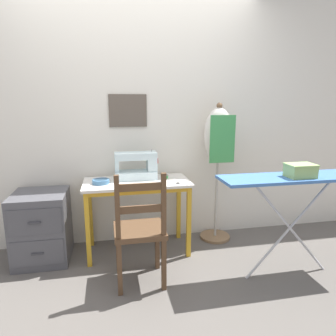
{
  "coord_description": "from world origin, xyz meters",
  "views": [
    {
      "loc": [
        -0.25,
        -2.51,
        1.44
      ],
      "look_at": [
        0.3,
        0.22,
        0.84
      ],
      "focal_mm": 32.0,
      "sensor_mm": 36.0,
      "label": 1
    }
  ],
  "objects_px": {
    "fabric_bowl": "(101,181)",
    "ironing_board": "(294,182)",
    "scissors": "(180,183)",
    "wooden_chair": "(140,231)",
    "thread_spool_near_machine": "(163,179)",
    "sewing_machine": "(138,166)",
    "dress_form": "(218,144)",
    "filing_cabinet": "(42,227)",
    "storage_box": "(300,170)",
    "thread_spool_mid_table": "(166,177)"
  },
  "relations": [
    {
      "from": "fabric_bowl",
      "to": "ironing_board",
      "type": "relative_size",
      "value": 0.13
    },
    {
      "from": "scissors",
      "to": "ironing_board",
      "type": "height_order",
      "value": "ironing_board"
    },
    {
      "from": "wooden_chair",
      "to": "thread_spool_near_machine",
      "type": "bearing_deg",
      "value": 60.81
    },
    {
      "from": "sewing_machine",
      "to": "dress_form",
      "type": "bearing_deg",
      "value": 2.42
    },
    {
      "from": "filing_cabinet",
      "to": "scissors",
      "type": "bearing_deg",
      "value": -8.21
    },
    {
      "from": "sewing_machine",
      "to": "filing_cabinet",
      "type": "height_order",
      "value": "sewing_machine"
    },
    {
      "from": "ironing_board",
      "to": "storage_box",
      "type": "distance_m",
      "value": 0.11
    },
    {
      "from": "dress_form",
      "to": "fabric_bowl",
      "type": "bearing_deg",
      "value": -172.91
    },
    {
      "from": "ironing_board",
      "to": "storage_box",
      "type": "height_order",
      "value": "storage_box"
    },
    {
      "from": "thread_spool_near_machine",
      "to": "ironing_board",
      "type": "height_order",
      "value": "ironing_board"
    },
    {
      "from": "sewing_machine",
      "to": "thread_spool_mid_table",
      "type": "height_order",
      "value": "sewing_machine"
    },
    {
      "from": "wooden_chair",
      "to": "thread_spool_mid_table",
      "type": "bearing_deg",
      "value": 60.73
    },
    {
      "from": "dress_form",
      "to": "scissors",
      "type": "bearing_deg",
      "value": -147.99
    },
    {
      "from": "sewing_machine",
      "to": "thread_spool_near_machine",
      "type": "bearing_deg",
      "value": -29.84
    },
    {
      "from": "sewing_machine",
      "to": "fabric_bowl",
      "type": "height_order",
      "value": "sewing_machine"
    },
    {
      "from": "fabric_bowl",
      "to": "dress_form",
      "type": "height_order",
      "value": "dress_form"
    },
    {
      "from": "fabric_bowl",
      "to": "thread_spool_near_machine",
      "type": "relative_size",
      "value": 4.12
    },
    {
      "from": "wooden_chair",
      "to": "sewing_machine",
      "type": "bearing_deg",
      "value": 84.76
    },
    {
      "from": "sewing_machine",
      "to": "dress_form",
      "type": "distance_m",
      "value": 0.85
    },
    {
      "from": "sewing_machine",
      "to": "scissors",
      "type": "height_order",
      "value": "sewing_machine"
    },
    {
      "from": "fabric_bowl",
      "to": "storage_box",
      "type": "relative_size",
      "value": 0.71
    },
    {
      "from": "filing_cabinet",
      "to": "storage_box",
      "type": "relative_size",
      "value": 2.95
    },
    {
      "from": "fabric_bowl",
      "to": "filing_cabinet",
      "type": "bearing_deg",
      "value": 176.02
    },
    {
      "from": "dress_form",
      "to": "thread_spool_near_machine",
      "type": "bearing_deg",
      "value": -164.84
    },
    {
      "from": "wooden_chair",
      "to": "dress_form",
      "type": "relative_size",
      "value": 0.65
    },
    {
      "from": "scissors",
      "to": "thread_spool_mid_table",
      "type": "relative_size",
      "value": 2.62
    },
    {
      "from": "sewing_machine",
      "to": "dress_form",
      "type": "height_order",
      "value": "dress_form"
    },
    {
      "from": "filing_cabinet",
      "to": "dress_form",
      "type": "distance_m",
      "value": 1.88
    },
    {
      "from": "thread_spool_mid_table",
      "to": "ironing_board",
      "type": "relative_size",
      "value": 0.03
    },
    {
      "from": "sewing_machine",
      "to": "thread_spool_mid_table",
      "type": "distance_m",
      "value": 0.3
    },
    {
      "from": "scissors",
      "to": "wooden_chair",
      "type": "xyz_separation_m",
      "value": [
        -0.42,
        -0.38,
        -0.27
      ]
    },
    {
      "from": "scissors",
      "to": "filing_cabinet",
      "type": "bearing_deg",
      "value": 171.79
    },
    {
      "from": "scissors",
      "to": "filing_cabinet",
      "type": "relative_size",
      "value": 0.17
    },
    {
      "from": "fabric_bowl",
      "to": "scissors",
      "type": "bearing_deg",
      "value": -11.42
    },
    {
      "from": "thread_spool_near_machine",
      "to": "wooden_chair",
      "type": "relative_size",
      "value": 0.04
    },
    {
      "from": "thread_spool_near_machine",
      "to": "thread_spool_mid_table",
      "type": "bearing_deg",
      "value": 60.24
    },
    {
      "from": "ironing_board",
      "to": "storage_box",
      "type": "bearing_deg",
      "value": -66.21
    },
    {
      "from": "storage_box",
      "to": "dress_form",
      "type": "bearing_deg",
      "value": 114.4
    },
    {
      "from": "filing_cabinet",
      "to": "dress_form",
      "type": "height_order",
      "value": "dress_form"
    },
    {
      "from": "thread_spool_near_machine",
      "to": "dress_form",
      "type": "bearing_deg",
      "value": 15.16
    },
    {
      "from": "dress_form",
      "to": "filing_cabinet",
      "type": "bearing_deg",
      "value": -176.42
    },
    {
      "from": "thread_spool_mid_table",
      "to": "filing_cabinet",
      "type": "height_order",
      "value": "thread_spool_mid_table"
    },
    {
      "from": "sewing_machine",
      "to": "dress_form",
      "type": "xyz_separation_m",
      "value": [
        0.83,
        0.03,
        0.19
      ]
    },
    {
      "from": "sewing_machine",
      "to": "ironing_board",
      "type": "height_order",
      "value": "sewing_machine"
    },
    {
      "from": "thread_spool_near_machine",
      "to": "thread_spool_mid_table",
      "type": "xyz_separation_m",
      "value": [
        0.05,
        0.08,
        0.0
      ]
    },
    {
      "from": "sewing_machine",
      "to": "ironing_board",
      "type": "relative_size",
      "value": 0.34
    },
    {
      "from": "thread_spool_near_machine",
      "to": "ironing_board",
      "type": "distance_m",
      "value": 1.15
    },
    {
      "from": "dress_form",
      "to": "storage_box",
      "type": "distance_m",
      "value": 0.92
    },
    {
      "from": "storage_box",
      "to": "thread_spool_near_machine",
      "type": "bearing_deg",
      "value": 145.85
    },
    {
      "from": "storage_box",
      "to": "sewing_machine",
      "type": "bearing_deg",
      "value": 146.62
    }
  ]
}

